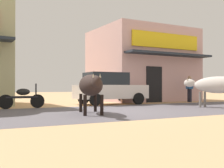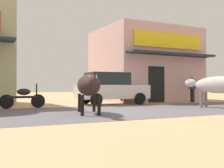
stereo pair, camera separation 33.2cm
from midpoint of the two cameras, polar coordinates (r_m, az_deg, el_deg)
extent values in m
plane|color=tan|center=(10.75, -0.59, -5.39)|extent=(80.00, 80.00, 0.00)
cube|color=#5A545A|center=(10.75, -0.59, -5.38)|extent=(72.00, 5.78, 0.00)
cube|color=#D1A3A2|center=(19.72, 5.40, 3.66)|extent=(6.13, 5.15, 4.72)
cube|color=yellow|center=(17.77, 10.20, 8.42)|extent=(4.91, 0.10, 0.90)
cube|color=#262D38|center=(17.35, 11.01, 5.81)|extent=(5.89, 0.90, 0.12)
cube|color=black|center=(17.03, 7.82, -0.08)|extent=(1.10, 0.06, 2.10)
cube|color=silver|center=(14.97, -0.92, -1.54)|extent=(3.74, 1.77, 0.70)
cube|color=#1E2328|center=(14.85, -1.88, 1.03)|extent=(2.09, 1.57, 0.64)
cylinder|color=black|center=(16.23, 1.70, -2.70)|extent=(0.61, 0.21, 0.60)
cylinder|color=black|center=(14.82, 4.60, -2.90)|extent=(0.61, 0.21, 0.60)
cylinder|color=black|center=(15.27, -6.28, -2.83)|extent=(0.61, 0.21, 0.60)
cylinder|color=black|center=(13.76, -4.01, -3.08)|extent=(0.61, 0.21, 0.60)
cylinder|color=black|center=(12.71, -15.27, -3.30)|extent=(0.59, 0.10, 0.59)
cylinder|color=black|center=(12.53, -21.03, -3.32)|extent=(0.59, 0.10, 0.59)
cylinder|color=black|center=(12.59, -18.13, -2.49)|extent=(1.28, 0.15, 0.10)
ellipsoid|color=black|center=(12.59, -17.90, -1.49)|extent=(0.57, 0.26, 0.28)
cylinder|color=black|center=(12.68, -15.55, -1.27)|extent=(0.06, 0.06, 0.60)
ellipsoid|color=#2E211D|center=(9.72, -5.24, -0.23)|extent=(1.35, 2.28, 0.71)
ellipsoid|color=#2E211D|center=(8.40, -4.22, 0.43)|extent=(0.43, 0.62, 0.36)
cone|color=beige|center=(8.37, -3.50, 1.66)|extent=(0.06, 0.06, 0.12)
cone|color=beige|center=(8.35, -4.86, 1.67)|extent=(0.06, 0.06, 0.12)
cylinder|color=black|center=(9.08, -3.08, -4.20)|extent=(0.11, 0.11, 0.66)
cylinder|color=black|center=(9.01, -6.41, -4.22)|extent=(0.11, 0.11, 0.66)
cylinder|color=black|center=(10.46, -4.23, -3.72)|extent=(0.11, 0.11, 0.66)
cylinder|color=black|center=(10.40, -7.12, -3.73)|extent=(0.11, 0.11, 0.66)
cylinder|color=black|center=(10.84, -5.91, -0.80)|extent=(0.05, 0.05, 0.57)
ellipsoid|color=beige|center=(13.03, 19.64, -0.15)|extent=(1.24, 2.33, 0.72)
ellipsoid|color=beige|center=(13.67, 14.42, 0.19)|extent=(0.43, 0.62, 0.36)
cone|color=beige|center=(13.61, 14.03, 0.95)|extent=(0.06, 0.06, 0.12)
cone|color=beige|center=(13.79, 14.45, 0.94)|extent=(0.06, 0.06, 0.12)
cylinder|color=gray|center=(13.18, 16.38, -2.98)|extent=(0.11, 0.11, 0.69)
cylinder|color=gray|center=(13.56, 17.24, -2.91)|extent=(0.11, 0.11, 0.69)
cylinder|color=#262633|center=(17.81, 14.39, -2.20)|extent=(0.14, 0.14, 0.78)
cylinder|color=#262633|center=(17.68, 14.79, -2.21)|extent=(0.14, 0.14, 0.78)
cube|color=#265999|center=(17.74, 14.59, -0.04)|extent=(0.35, 0.45, 0.56)
sphere|color=tan|center=(17.75, 14.58, 1.20)|extent=(0.21, 0.21, 0.21)
cylinder|color=#265999|center=(17.93, 14.02, 0.04)|extent=(0.09, 0.09, 0.50)
cylinder|color=#265999|center=(17.55, 15.17, 0.06)|extent=(0.09, 0.09, 0.50)
camera|label=1|loc=(0.17, -90.78, 0.01)|focal=46.17mm
camera|label=2|loc=(0.17, 89.22, -0.01)|focal=46.17mm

